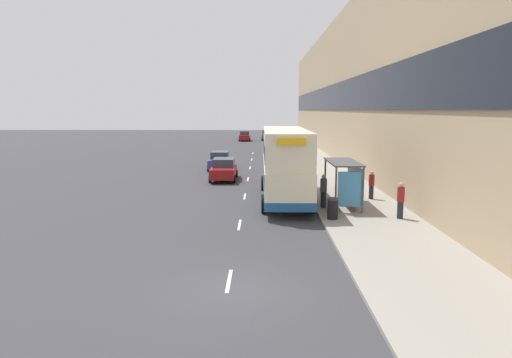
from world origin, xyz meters
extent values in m
plane|color=#38383D|center=(0.00, 0.00, 0.00)|extent=(220.00, 220.00, 0.00)
cube|color=gray|center=(6.50, 38.50, 0.07)|extent=(5.00, 93.00, 0.14)
cube|color=tan|center=(10.50, 38.50, 7.60)|extent=(3.00, 93.00, 15.19)
cube|color=black|center=(8.96, 38.50, 6.84)|extent=(0.12, 89.28, 2.73)
cube|color=silver|center=(0.00, 0.77, 0.01)|extent=(0.12, 2.00, 0.01)
cube|color=silver|center=(0.00, 7.99, 0.01)|extent=(0.12, 2.00, 0.01)
cube|color=silver|center=(0.00, 15.21, 0.01)|extent=(0.12, 2.00, 0.01)
cube|color=silver|center=(0.00, 22.43, 0.01)|extent=(0.12, 2.00, 0.01)
cube|color=silver|center=(0.00, 29.65, 0.01)|extent=(0.12, 2.00, 0.01)
cube|color=silver|center=(0.00, 36.87, 0.01)|extent=(0.12, 2.00, 0.01)
cube|color=silver|center=(0.00, 44.09, 0.01)|extent=(0.12, 2.00, 0.01)
cube|color=#4C4C51|center=(5.60, 11.96, 2.58)|extent=(1.60, 4.20, 0.08)
cylinder|color=#4C4C51|center=(4.90, 9.96, 1.34)|extent=(0.10, 0.10, 2.40)
cylinder|color=#4C4C51|center=(4.90, 13.96, 1.34)|extent=(0.10, 0.10, 2.40)
cylinder|color=#4C4C51|center=(6.30, 9.96, 1.34)|extent=(0.10, 0.10, 2.40)
cylinder|color=#4C4C51|center=(6.30, 13.96, 1.34)|extent=(0.10, 0.10, 2.40)
cube|color=#99A8B2|center=(6.27, 11.96, 1.46)|extent=(0.04, 3.68, 1.92)
cube|color=#3F8CBF|center=(5.60, 10.02, 1.39)|extent=(1.19, 0.10, 1.82)
cube|color=maroon|center=(5.85, 11.96, 0.59)|extent=(0.36, 2.80, 0.08)
cube|color=beige|center=(2.48, 13.90, 1.43)|extent=(2.55, 10.72, 1.85)
cube|color=beige|center=(2.48, 13.90, 3.33)|extent=(2.50, 10.40, 1.95)
cube|color=#1E518C|center=(2.48, 13.90, 0.72)|extent=(2.58, 10.77, 0.45)
cube|color=#2D3847|center=(2.48, 13.90, 1.79)|extent=(2.58, 10.07, 0.81)
cube|color=#2D3847|center=(2.48, 13.90, 3.23)|extent=(2.55, 10.07, 0.94)
cube|color=yellow|center=(2.48, 8.56, 3.95)|extent=(1.40, 0.08, 0.36)
cylinder|color=black|center=(1.20, 17.55, 0.50)|extent=(0.30, 1.00, 1.00)
cylinder|color=black|center=(3.75, 17.55, 0.50)|extent=(0.30, 1.00, 1.00)
cylinder|color=black|center=(1.20, 10.58, 0.50)|extent=(0.30, 1.00, 1.00)
cylinder|color=black|center=(3.75, 10.58, 0.50)|extent=(0.30, 1.00, 1.00)
cube|color=maroon|center=(-1.88, 22.03, 0.68)|extent=(1.83, 4.59, 0.76)
cube|color=#2D3847|center=(-1.88, 22.26, 1.37)|extent=(1.61, 2.20, 0.62)
cylinder|color=black|center=(-0.97, 20.61, 0.30)|extent=(0.20, 0.60, 0.60)
cylinder|color=black|center=(-2.79, 20.61, 0.30)|extent=(0.20, 0.60, 0.60)
cylinder|color=black|center=(-0.97, 23.46, 0.30)|extent=(0.20, 0.60, 0.60)
cylinder|color=black|center=(-2.79, 23.46, 0.30)|extent=(0.20, 0.60, 0.60)
cube|color=maroon|center=(-1.86, 67.23, 0.69)|extent=(1.77, 4.54, 0.78)
cube|color=#2D3847|center=(-1.86, 67.46, 1.39)|extent=(1.56, 2.18, 0.63)
cylinder|color=black|center=(-0.97, 65.83, 0.30)|extent=(0.20, 0.60, 0.60)
cylinder|color=black|center=(-2.74, 65.83, 0.30)|extent=(0.20, 0.60, 0.60)
cylinder|color=black|center=(-0.97, 68.64, 0.30)|extent=(0.20, 0.60, 0.60)
cylinder|color=black|center=(-2.74, 68.64, 0.30)|extent=(0.20, 0.60, 0.60)
cube|color=#4C5156|center=(2.10, 68.99, 0.72)|extent=(1.78, 4.60, 0.84)
cube|color=#2D3847|center=(2.10, 68.76, 1.48)|extent=(1.56, 2.21, 0.69)
cylinder|color=black|center=(1.21, 70.41, 0.30)|extent=(0.20, 0.60, 0.60)
cylinder|color=black|center=(2.99, 70.41, 0.30)|extent=(0.20, 0.60, 0.60)
cylinder|color=black|center=(1.21, 67.56, 0.30)|extent=(0.20, 0.60, 0.60)
cylinder|color=black|center=(2.99, 67.56, 0.30)|extent=(0.20, 0.60, 0.60)
cube|color=navy|center=(-2.75, 28.30, 0.67)|extent=(1.78, 4.54, 0.74)
cube|color=#2D3847|center=(-2.75, 28.53, 1.35)|extent=(1.56, 2.18, 0.61)
cylinder|color=black|center=(-1.86, 26.89, 0.30)|extent=(0.20, 0.60, 0.60)
cylinder|color=black|center=(-3.64, 26.89, 0.30)|extent=(0.20, 0.60, 0.60)
cylinder|color=black|center=(-1.86, 29.71, 0.30)|extent=(0.20, 0.60, 0.60)
cylinder|color=black|center=(-3.64, 29.71, 0.30)|extent=(0.20, 0.60, 0.60)
cylinder|color=#23232D|center=(7.90, 8.81, 0.57)|extent=(0.29, 0.29, 0.86)
cylinder|color=maroon|center=(7.90, 8.81, 1.36)|extent=(0.36, 0.36, 0.72)
sphere|color=tan|center=(7.90, 8.81, 1.83)|extent=(0.23, 0.23, 0.23)
cylinder|color=#23232D|center=(7.67, 13.80, 0.54)|extent=(0.28, 0.28, 0.81)
cylinder|color=maroon|center=(7.67, 13.80, 1.28)|extent=(0.34, 0.34, 0.67)
sphere|color=tan|center=(7.67, 13.80, 1.73)|extent=(0.22, 0.22, 0.22)
cylinder|color=#23232D|center=(4.46, 11.35, 0.58)|extent=(0.30, 0.30, 0.88)
cylinder|color=#4C4C51|center=(4.46, 11.35, 1.38)|extent=(0.36, 0.36, 0.73)
sphere|color=tan|center=(4.46, 11.35, 1.86)|extent=(0.24, 0.24, 0.24)
cylinder|color=black|center=(4.55, 8.67, 0.61)|extent=(0.52, 0.52, 0.95)
cylinder|color=#2D2D33|center=(4.55, 8.67, 1.14)|extent=(0.55, 0.55, 0.10)
camera|label=1|loc=(1.02, -13.24, 5.47)|focal=32.00mm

